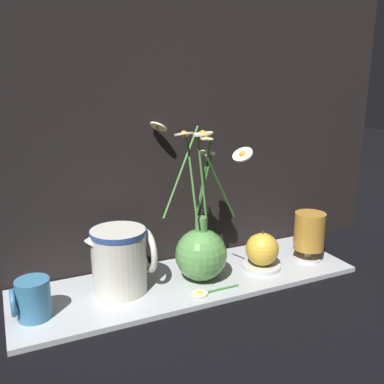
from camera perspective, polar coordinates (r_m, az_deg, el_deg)
name	(u,v)px	position (r m, az deg, el deg)	size (l,w,h in m)	color
ground_plane	(189,283)	(1.07, -0.38, -12.02)	(6.00, 6.00, 0.00)	black
shelf	(189,281)	(1.06, -0.39, -11.73)	(0.83, 0.25, 0.01)	#B2B7BC
backdrop_wall	(165,49)	(1.08, -3.68, 18.48)	(1.33, 0.02, 1.10)	black
vase_with_flowers	(201,250)	(1.03, 1.21, -7.75)	(0.17, 0.27, 0.37)	#59994C
yellow_mug	(32,299)	(0.94, -20.55, -13.23)	(0.08, 0.07, 0.08)	teal
ceramic_pitcher	(120,258)	(0.99, -9.51, -8.64)	(0.15, 0.13, 0.16)	beige
tea_glass	(309,232)	(1.18, 15.37, -5.21)	(0.08, 0.08, 0.13)	silver
saucer_plate	(261,266)	(1.12, 9.23, -9.75)	(0.10, 0.10, 0.01)	silver
orange_fruit	(262,249)	(1.11, 9.34, -7.53)	(0.08, 0.08, 0.09)	gold
loose_daisy	(205,292)	(0.99, 1.80, -13.22)	(0.12, 0.04, 0.01)	#3D7A33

